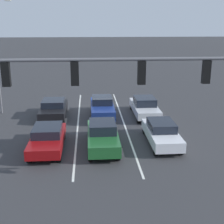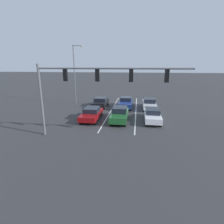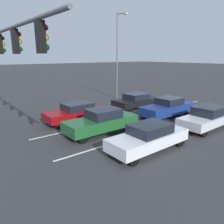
{
  "view_description": "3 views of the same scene",
  "coord_description": "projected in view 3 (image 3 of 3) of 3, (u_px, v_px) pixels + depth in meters",
  "views": [
    {
      "loc": [
        0.86,
        25.3,
        7.37
      ],
      "look_at": [
        -0.51,
        7.44,
        2.08
      ],
      "focal_mm": 50.0,
      "sensor_mm": 36.0,
      "label": 1
    },
    {
      "loc": [
        -1.8,
        26.76,
        6.16
      ],
      "look_at": [
        0.92,
        8.12,
        1.05
      ],
      "focal_mm": 28.0,
      "sensor_mm": 36.0,
      "label": 2
    },
    {
      "loc": [
        -10.69,
        15.56,
        4.8
      ],
      "look_at": [
        0.56,
        6.65,
        1.08
      ],
      "focal_mm": 35.0,
      "sensor_mm": 36.0,
      "label": 3
    }
  ],
  "objects": [
    {
      "name": "street_lamp_right_shoulder",
      "position": [
        118.0,
        53.0,
        23.34
      ],
      "size": [
        1.56,
        0.24,
        9.07
      ],
      "color": "slate",
      "rests_on": "ground_plane"
    },
    {
      "name": "car_maroon_rightlane_front",
      "position": [
        76.0,
        112.0,
        16.29
      ],
      "size": [
        1.85,
        4.58,
        1.38
      ],
      "color": "maroon",
      "rests_on": "ground_plane"
    },
    {
      "name": "car_black_rightlane_second",
      "position": [
        136.0,
        101.0,
        20.41
      ],
      "size": [
        1.93,
        4.35,
        1.38
      ],
      "color": "black",
      "rests_on": "ground_plane"
    },
    {
      "name": "lane_stripe_center_divider",
      "position": [
        138.0,
        115.0,
        18.17
      ],
      "size": [
        0.12,
        17.96,
        0.01
      ],
      "primitive_type": "cube",
      "color": "silver",
      "rests_on": "ground_plane"
    },
    {
      "name": "car_darkgreen_midlane_front",
      "position": [
        102.0,
        121.0,
        13.81
      ],
      "size": [
        1.77,
        4.78,
        1.56
      ],
      "color": "#1E5928",
      "rests_on": "ground_plane"
    },
    {
      "name": "ground_plane",
      "position": [
        177.0,
        113.0,
        18.66
      ],
      "size": [
        240.0,
        240.0,
        0.0
      ],
      "primitive_type": "plane",
      "color": "#333335"
    },
    {
      "name": "car_silver_leftlane_second",
      "position": [
        208.0,
        117.0,
        14.81
      ],
      "size": [
        1.81,
        4.79,
        1.49
      ],
      "color": "silver",
      "rests_on": "ground_plane"
    },
    {
      "name": "car_navy_midlane_second",
      "position": [
        167.0,
        107.0,
        17.37
      ],
      "size": [
        1.76,
        4.78,
        1.57
      ],
      "color": "navy",
      "rests_on": "ground_plane"
    },
    {
      "name": "car_white_leftlane_front",
      "position": [
        149.0,
        137.0,
        11.27
      ],
      "size": [
        1.7,
        4.59,
        1.41
      ],
      "color": "silver",
      "rests_on": "ground_plane"
    },
    {
      "name": "lane_stripe_left_divider",
      "position": [
        172.0,
        125.0,
        15.58
      ],
      "size": [
        0.12,
        17.96,
        0.01
      ],
      "primitive_type": "cube",
      "color": "silver",
      "rests_on": "ground_plane"
    }
  ]
}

